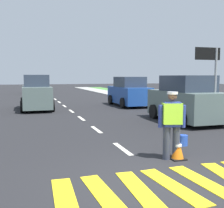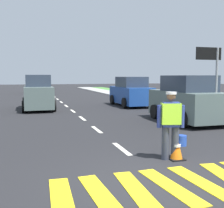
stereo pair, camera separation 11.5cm
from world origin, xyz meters
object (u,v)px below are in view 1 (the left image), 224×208
car_oncoming_third (34,85)px  road_worker (173,122)px  car_oncoming_lead (36,94)px  car_parked_curbside (186,100)px  lane_direction_sign (211,67)px  traffic_cone_near (178,147)px  car_parked_far (129,92)px

car_oncoming_third → road_worker: bearing=-85.4°
car_oncoming_lead → car_parked_curbside: bearing=-47.4°
lane_direction_sign → traffic_cone_near: 5.72m
lane_direction_sign → traffic_cone_near: lane_direction_sign is taller
road_worker → traffic_cone_near: (0.12, -0.05, -0.63)m
car_oncoming_third → car_parked_far: bearing=-70.6°
lane_direction_sign → car_oncoming_third: lane_direction_sign is taller
traffic_cone_near → car_parked_curbside: bearing=56.4°
lane_direction_sign → traffic_cone_near: bearing=-134.1°
traffic_cone_near → car_parked_far: bearing=74.7°
lane_direction_sign → car_parked_curbside: lane_direction_sign is taller
lane_direction_sign → traffic_cone_near: size_ratio=5.17×
lane_direction_sign → car_parked_far: size_ratio=0.74×
car_oncoming_lead → car_parked_curbside: (6.21, -6.75, -0.02)m
car_oncoming_lead → car_parked_far: bearing=4.0°
traffic_cone_near → car_oncoming_third: car_oncoming_third is taller
car_parked_far → car_oncoming_lead: bearing=-176.0°
car_parked_curbside → road_worker: bearing=-124.9°
road_worker → car_parked_curbside: car_parked_curbside is taller
road_worker → car_parked_curbside: bearing=55.1°
road_worker → lane_direction_sign: (3.82, 3.76, 1.48)m
car_parked_far → car_parked_curbside: size_ratio=1.05×
road_worker → car_oncoming_lead: 12.03m
road_worker → car_oncoming_lead: bearing=103.2°
road_worker → car_parked_far: (3.46, 12.14, 0.00)m
car_oncoming_lead → car_parked_curbside: car_oncoming_lead is taller
car_parked_far → road_worker: bearing=-105.9°
car_oncoming_third → car_parked_curbside: (5.76, -23.55, 0.01)m
road_worker → car_parked_curbside: (3.45, 4.95, 0.04)m
traffic_cone_near → car_parked_far: (3.34, 12.19, 0.63)m
road_worker → car_oncoming_lead: car_oncoming_lead is taller
car_parked_curbside → car_oncoming_third: bearing=103.7°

